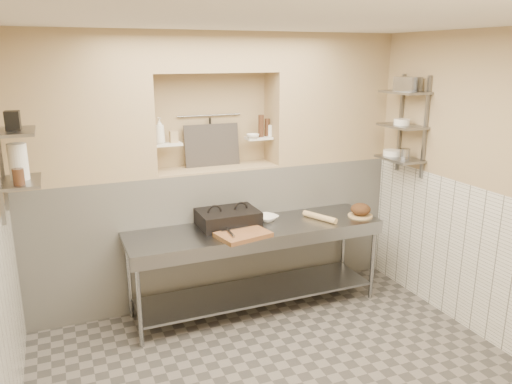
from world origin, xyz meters
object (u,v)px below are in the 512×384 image
panini_press (228,218)px  mixing_bowl (267,218)px  cutting_board (243,235)px  jug_left (18,162)px  rolling_pin (320,217)px  bowl_alcove (253,136)px  prep_table (256,251)px  bread_loaf (361,209)px  bottle_soap (160,131)px

panini_press → mixing_bowl: 0.43m
cutting_board → jug_left: (-1.85, 0.11, 0.84)m
jug_left → rolling_pin: bearing=1.1°
panini_press → bowl_alcove: 0.95m
prep_table → jug_left: (-2.07, -0.10, 1.11)m
prep_table → panini_press: 0.44m
bread_loaf → jug_left: jug_left is taller
prep_table → bottle_soap: bearing=147.0°
panini_press → bread_loaf: panini_press is taller
bread_loaf → bowl_alcove: (-0.99, 0.63, 0.76)m
panini_press → cutting_board: 0.36m
bowl_alcove → jug_left: jug_left is taller
bread_loaf → bottle_soap: 2.26m
panini_press → cutting_board: bearing=-86.2°
rolling_pin → bread_loaf: 0.47m
mixing_bowl → bowl_alcove: size_ratio=1.64×
prep_table → panini_press: panini_press is taller
cutting_board → prep_table: bearing=44.0°
panini_press → rolling_pin: size_ratio=1.46×
panini_press → mixing_bowl: size_ratio=2.63×
prep_table → bowl_alcove: (0.18, 0.53, 1.09)m
panini_press → bowl_alcove: bearing=41.3°
panini_press → rolling_pin: bearing=-11.9°
cutting_board → rolling_pin: 0.94m
bottle_soap → jug_left: bottle_soap is taller
bread_loaf → bowl_alcove: bowl_alcove is taller
jug_left → bread_loaf: bearing=-0.1°
prep_table → cutting_board: (-0.22, -0.21, 0.28)m
mixing_bowl → bottle_soap: size_ratio=0.86×
cutting_board → bread_loaf: bearing=4.4°
mixing_bowl → prep_table: bearing=-141.4°
mixing_bowl → bread_loaf: 1.02m
mixing_bowl → bread_loaf: (0.99, -0.25, 0.05)m
bowl_alcove → jug_left: size_ratio=0.48×
cutting_board → bowl_alcove: bowl_alcove is taller
prep_table → bread_loaf: size_ratio=12.25×
panini_press → bread_loaf: 1.44m
bottle_soap → bowl_alcove: 1.00m
bottle_soap → bread_loaf: bearing=-17.8°
panini_press → jug_left: (-1.83, -0.24, 0.78)m
mixing_bowl → panini_press: bearing=179.4°
cutting_board → bread_loaf: (1.39, 0.11, 0.06)m
mixing_bowl → bottle_soap: (-0.99, 0.39, 0.92)m
bottle_soap → jug_left: size_ratio=0.91×
panini_press → mixing_bowl: bearing=-1.1°
prep_table → jug_left: size_ratio=8.99×
cutting_board → jug_left: bearing=176.5°
rolling_pin → jug_left: 2.90m
panini_press → mixing_bowl: (0.42, -0.00, -0.05)m
cutting_board → rolling_pin: (0.93, 0.17, 0.01)m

